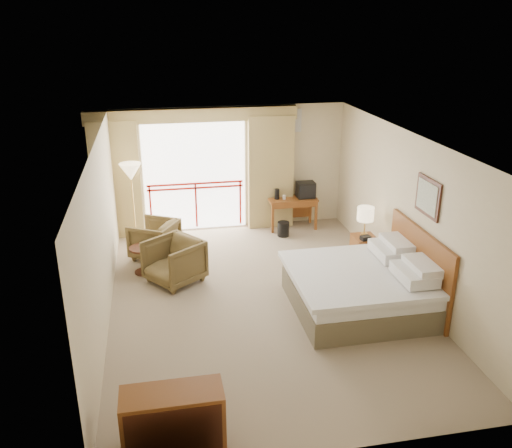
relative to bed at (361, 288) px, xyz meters
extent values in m
plane|color=#87755B|center=(-1.50, 0.60, -0.38)|extent=(7.00, 7.00, 0.00)
plane|color=white|center=(-1.50, 0.60, 2.32)|extent=(7.00, 7.00, 0.00)
plane|color=beige|center=(-1.50, 4.10, 0.97)|extent=(5.00, 0.00, 5.00)
plane|color=beige|center=(-1.50, -2.90, 0.97)|extent=(5.00, 0.00, 5.00)
plane|color=beige|center=(-4.00, 0.60, 0.97)|extent=(0.00, 7.00, 7.00)
plane|color=beige|center=(1.00, 0.60, 0.97)|extent=(0.00, 7.00, 7.00)
plane|color=white|center=(-2.30, 4.08, 0.82)|extent=(2.40, 0.00, 2.40)
cube|color=#A6170E|center=(-2.30, 4.06, 0.57)|extent=(2.09, 0.03, 0.04)
cube|color=#A6170E|center=(-2.30, 4.06, 0.67)|extent=(2.09, 0.03, 0.04)
cube|color=#A6170E|center=(-3.29, 4.06, 0.17)|extent=(0.04, 0.03, 1.00)
cube|color=#A6170E|center=(-2.30, 4.06, 0.17)|extent=(0.04, 0.03, 1.00)
cube|color=#A6170E|center=(-1.31, 4.06, 0.17)|extent=(0.04, 0.03, 1.00)
cube|color=#98824D|center=(-3.95, 3.95, 0.87)|extent=(1.00, 0.26, 2.50)
cube|color=#98824D|center=(-0.65, 3.95, 0.87)|extent=(1.00, 0.26, 2.50)
cube|color=#98824D|center=(-2.30, 3.98, 2.17)|extent=(4.40, 0.22, 0.28)
cube|color=silver|center=(-0.20, 4.07, 1.97)|extent=(0.50, 0.04, 0.50)
cube|color=brown|center=(-0.05, 0.00, -0.18)|extent=(2.05, 2.00, 0.40)
cube|color=white|center=(-0.05, 0.00, 0.12)|extent=(2.01, 1.96, 0.22)
cube|color=white|center=(-0.10, 0.00, 0.25)|extent=(2.09, 2.06, 0.08)
cube|color=white|center=(0.65, -0.45, 0.40)|extent=(0.50, 0.75, 0.18)
cube|color=white|center=(0.65, 0.45, 0.40)|extent=(0.50, 0.75, 0.18)
cube|color=white|center=(0.78, -0.45, 0.52)|extent=(0.40, 0.70, 0.14)
cube|color=white|center=(0.78, 0.45, 0.52)|extent=(0.40, 0.70, 0.14)
cube|color=#653113|center=(0.96, 0.00, 0.27)|extent=(0.06, 2.10, 1.30)
cube|color=black|center=(0.98, 0.00, 1.47)|extent=(0.03, 0.72, 0.60)
cube|color=silver|center=(0.96, 0.00, 1.47)|extent=(0.01, 0.60, 0.48)
cube|color=#653113|center=(0.66, 1.55, -0.08)|extent=(0.41, 0.49, 0.59)
cylinder|color=tan|center=(0.66, 1.60, 0.25)|extent=(0.13, 0.13, 0.04)
cylinder|color=tan|center=(0.66, 1.60, 0.41)|extent=(0.03, 0.03, 0.33)
cylinder|color=#FFE5B2|center=(0.66, 1.60, 0.65)|extent=(0.31, 0.31, 0.26)
cube|color=black|center=(0.61, 1.40, 0.25)|extent=(0.20, 0.16, 0.08)
cube|color=#653113|center=(-0.19, 3.72, 0.30)|extent=(1.07, 0.52, 0.04)
cube|color=#653113|center=(-0.69, 3.49, -0.05)|extent=(0.05, 0.05, 0.66)
cube|color=#653113|center=(0.30, 3.49, -0.05)|extent=(0.05, 0.05, 0.66)
cube|color=#653113|center=(-0.69, 3.94, -0.05)|extent=(0.05, 0.05, 0.66)
cube|color=#653113|center=(0.30, 3.94, -0.05)|extent=(0.05, 0.05, 0.66)
cube|color=#653113|center=(-0.19, 3.94, 0.02)|extent=(0.98, 0.03, 0.49)
cube|color=#653113|center=(-0.19, 3.48, 0.23)|extent=(0.98, 0.03, 0.11)
cube|color=black|center=(0.11, 3.72, 0.50)|extent=(0.39, 0.30, 0.35)
cube|color=black|center=(0.11, 3.56, 0.50)|extent=(0.35, 0.02, 0.28)
cylinder|color=black|center=(-0.54, 3.72, 0.43)|extent=(0.12, 0.12, 0.23)
cylinder|color=white|center=(-0.39, 3.67, 0.37)|extent=(0.09, 0.09, 0.10)
cylinder|color=black|center=(-0.50, 3.27, -0.22)|extent=(0.29, 0.29, 0.32)
imported|color=#4C3C1E|center=(-3.24, 2.70, -0.38)|extent=(1.10, 1.10, 0.75)
imported|color=#4C3C1E|center=(-2.91, 1.53, -0.38)|extent=(1.21, 1.21, 0.80)
cylinder|color=black|center=(-3.47, 2.00, 0.12)|extent=(0.47, 0.47, 0.04)
cylinder|color=black|center=(-3.47, 2.00, -0.12)|extent=(0.06, 0.06, 0.47)
cylinder|color=black|center=(-3.47, 2.00, -0.36)|extent=(0.34, 0.34, 0.03)
imported|color=white|center=(-3.47, 2.00, 0.14)|extent=(0.24, 0.25, 0.02)
cylinder|color=tan|center=(-3.62, 3.49, -0.36)|extent=(0.28, 0.28, 0.03)
cylinder|color=tan|center=(-3.62, 3.49, 0.37)|extent=(0.03, 0.03, 1.49)
cone|color=#FFE5B2|center=(-3.62, 3.49, 1.16)|extent=(0.44, 0.44, 0.35)
cube|color=#653113|center=(-3.12, -2.50, -0.01)|extent=(1.10, 0.46, 0.74)
cube|color=black|center=(-3.12, -2.73, -0.01)|extent=(1.01, 0.02, 0.64)
camera|label=1|loc=(-3.13, -7.30, 4.08)|focal=38.00mm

